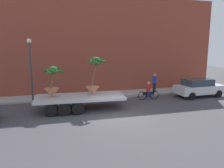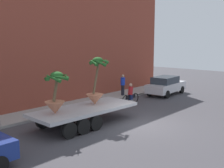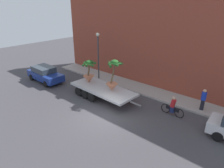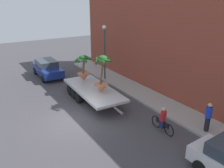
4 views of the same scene
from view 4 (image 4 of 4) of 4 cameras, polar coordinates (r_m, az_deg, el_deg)
The scene contains 10 objects.
ground_plane at distance 15.06m, azimuth -8.30°, elevation -8.85°, with size 60.00×60.00×0.00m, color #423F44.
sidewalk at distance 18.03m, azimuth 9.65°, elevation -3.53°, with size 24.00×2.20×0.15m, color #A39E99.
building_facade at distance 17.93m, azimuth 14.65°, elevation 10.66°, with size 24.00×1.20×8.93m, color brown.
flatbed_trailer at distance 17.62m, azimuth -4.86°, elevation -1.43°, with size 7.13×2.67×0.98m.
potted_palm_rear at distance 16.18m, azimuth -2.48°, elevation 1.51°, with size 1.42×1.33×2.69m.
potted_palm_middle at distance 18.63m, azimuth -6.87°, elevation 3.42°, with size 1.40×1.37×2.11m.
cyclist at distance 13.91m, azimuth 12.11°, elevation -8.61°, with size 1.84×0.35×1.54m.
trailing_car at distance 23.50m, azimuth -15.30°, elevation 3.71°, with size 4.41×1.97×1.58m.
pedestrian_near_gate at distance 14.28m, azimuth 22.16°, elevation -7.28°, with size 0.36×0.36×1.71m.
street_lamp at distance 20.98m, azimuth -1.82°, elevation 9.24°, with size 0.36×0.36×4.83m.
Camera 4 is at (12.13, -5.08, 7.34)m, focal length 37.96 mm.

